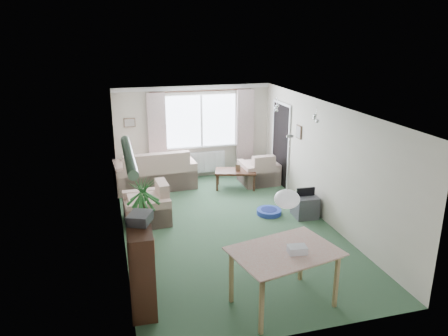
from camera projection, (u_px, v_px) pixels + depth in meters
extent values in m
plane|color=#2E4E34|center=(228.00, 228.00, 8.60)|extent=(6.50, 6.50, 0.00)
cube|color=white|center=(201.00, 121.00, 11.16)|extent=(1.80, 0.03, 1.30)
cube|color=black|center=(201.00, 91.00, 10.85)|extent=(2.60, 0.03, 0.03)
cube|color=beige|center=(157.00, 133.00, 10.85)|extent=(0.45, 0.08, 2.00)
cube|color=beige|center=(245.00, 128.00, 11.43)|extent=(0.45, 0.08, 2.00)
cube|color=white|center=(202.00, 162.00, 11.46)|extent=(1.20, 0.10, 0.55)
cube|color=black|center=(281.00, 145.00, 10.82)|extent=(0.03, 0.95, 2.00)
sphere|color=white|center=(287.00, 199.00, 6.09)|extent=(0.36, 0.36, 0.36)
cylinder|color=#196626|center=(129.00, 155.00, 5.31)|extent=(1.60, 1.60, 0.12)
sphere|color=silver|center=(277.00, 106.00, 9.08)|extent=(0.20, 0.20, 0.20)
sphere|color=silver|center=(316.00, 115.00, 8.05)|extent=(0.20, 0.20, 0.20)
cube|color=brown|center=(130.00, 123.00, 10.69)|extent=(0.28, 0.03, 0.22)
cube|color=brown|center=(299.00, 132.00, 9.73)|extent=(0.03, 0.24, 0.30)
cube|color=beige|center=(154.00, 168.00, 10.70)|extent=(1.97, 1.12, 0.96)
cube|color=beige|center=(259.00, 168.00, 11.02)|extent=(0.91, 0.86, 0.79)
cube|color=#C8B697|center=(146.00, 203.00, 8.79)|extent=(0.91, 0.95, 0.81)
cube|color=black|center=(236.00, 179.00, 10.72)|extent=(1.10, 0.81, 0.44)
cube|color=brown|center=(238.00, 168.00, 10.59)|extent=(0.12, 0.07, 0.16)
cube|color=black|center=(141.00, 265.00, 6.07)|extent=(0.37, 1.02, 1.23)
cube|color=#313034|center=(140.00, 218.00, 5.92)|extent=(0.40, 0.43, 0.14)
cylinder|color=#20591E|center=(145.00, 216.00, 7.41)|extent=(0.67, 0.67, 1.43)
cube|color=tan|center=(283.00, 278.00, 6.10)|extent=(1.49, 1.16, 0.83)
cube|color=silver|center=(297.00, 250.00, 5.90)|extent=(0.27, 0.21, 0.12)
cube|color=#3A393F|center=(305.00, 206.00, 9.08)|extent=(0.48, 0.53, 0.46)
cylinder|color=navy|center=(269.00, 212.00, 9.23)|extent=(0.55, 0.55, 0.10)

